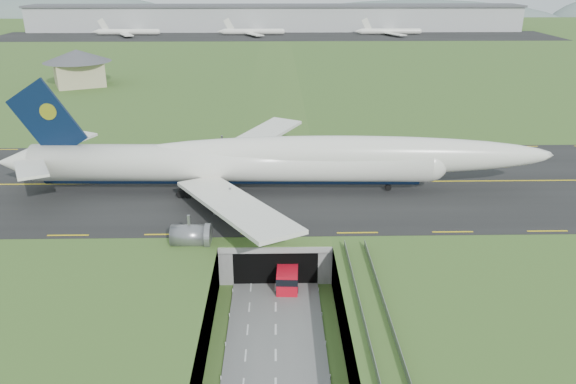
{
  "coord_description": "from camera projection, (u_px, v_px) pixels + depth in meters",
  "views": [
    {
      "loc": [
        0.35,
        -61.6,
        42.02
      ],
      "look_at": [
        2.01,
        20.0,
        9.48
      ],
      "focal_mm": 35.0,
      "sensor_mm": 36.0,
      "label": 1
    }
  ],
  "objects": [
    {
      "name": "ground",
      "position": [
        276.0,
        317.0,
        72.76
      ],
      "size": [
        900.0,
        900.0,
        0.0
      ],
      "primitive_type": "plane",
      "color": "#345823",
      "rests_on": "ground"
    },
    {
      "name": "airfield_deck",
      "position": [
        275.0,
        297.0,
        71.65
      ],
      "size": [
        800.0,
        800.0,
        6.0
      ],
      "primitive_type": "cube",
      "color": "gray",
      "rests_on": "ground"
    },
    {
      "name": "trench_road",
      "position": [
        276.0,
        353.0,
        65.76
      ],
      "size": [
        12.0,
        75.0,
        0.2
      ],
      "primitive_type": "cube",
      "color": "slate",
      "rests_on": "ground"
    },
    {
      "name": "taxiway",
      "position": [
        275.0,
        183.0,
        101.15
      ],
      "size": [
        800.0,
        44.0,
        0.18
      ],
      "primitive_type": "cube",
      "color": "black",
      "rests_on": "airfield_deck"
    },
    {
      "name": "tunnel_portal",
      "position": [
        275.0,
        237.0,
        87.05
      ],
      "size": [
        17.0,
        22.3,
        6.0
      ],
      "color": "gray",
      "rests_on": "ground"
    },
    {
      "name": "guideway",
      "position": [
        391.0,
        384.0,
        53.25
      ],
      "size": [
        3.0,
        53.0,
        7.05
      ],
      "color": "#A8A8A3",
      "rests_on": "ground"
    },
    {
      "name": "jumbo_jet",
      "position": [
        271.0,
        161.0,
        95.66
      ],
      "size": [
        95.24,
        61.18,
        20.24
      ],
      "rotation": [
        0.0,
        0.0,
        -0.03
      ],
      "color": "white",
      "rests_on": "ground"
    },
    {
      "name": "shuttle_tram",
      "position": [
        288.0,
        273.0,
        79.8
      ],
      "size": [
        3.38,
        8.06,
        3.22
      ],
      "rotation": [
        0.0,
        0.0,
        -0.05
      ],
      "color": "red",
      "rests_on": "ground"
    },
    {
      "name": "service_building",
      "position": [
        78.0,
        64.0,
        183.22
      ],
      "size": [
        28.49,
        28.49,
        11.73
      ],
      "rotation": [
        0.0,
        0.0,
        0.43
      ],
      "color": "tan",
      "rests_on": "ground"
    },
    {
      "name": "cargo_terminal",
      "position": [
        275.0,
        18.0,
        345.66
      ],
      "size": [
        320.0,
        67.0,
        15.6
      ],
      "color": "#B2B2B2",
      "rests_on": "ground"
    },
    {
      "name": "distant_hills",
      "position": [
        352.0,
        27.0,
        474.8
      ],
      "size": [
        700.0,
        91.0,
        60.0
      ],
      "color": "slate",
      "rests_on": "ground"
    }
  ]
}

